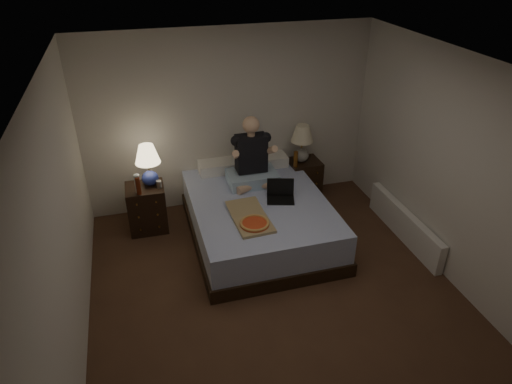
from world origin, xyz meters
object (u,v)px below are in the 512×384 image
object	(u,v)px
soda_can	(159,184)
nightstand_right	(303,179)
radiator	(404,225)
bed	(258,217)
water_bottle	(138,184)
pizza_box	(255,224)
beer_bottle_left	(138,186)
beer_bottle_right	(296,159)
person	(252,152)
nightstand_left	(147,208)
lamp_left	(148,165)
lamp_right	(302,144)
laptop	(281,192)

from	to	relation	value
soda_can	nightstand_right	bearing A→B (deg)	8.34
nightstand_right	radiator	xyz separation A→B (m)	(0.88, -1.37, -0.10)
bed	water_bottle	world-z (taller)	water_bottle
pizza_box	radiator	world-z (taller)	pizza_box
beer_bottle_left	beer_bottle_right	size ratio (longest dim) A/B	1.00
water_bottle	person	size ratio (longest dim) A/B	0.27
radiator	bed	bearing A→B (deg)	162.19
nightstand_right	radiator	world-z (taller)	nightstand_right
bed	nightstand_right	distance (m)	1.22
nightstand_right	person	world-z (taller)	person
nightstand_left	lamp_left	distance (m)	0.61
bed	radiator	world-z (taller)	bed
beer_bottle_left	beer_bottle_right	distance (m)	2.21
bed	beer_bottle_right	bearing A→B (deg)	41.55
lamp_left	water_bottle	bearing A→B (deg)	-135.09
lamp_right	person	world-z (taller)	person
water_bottle	beer_bottle_right	distance (m)	2.21
beer_bottle_right	pizza_box	size ratio (longest dim) A/B	0.30
water_bottle	person	bearing A→B (deg)	-0.53
bed	nightstand_right	bearing A→B (deg)	40.12
nightstand_right	water_bottle	world-z (taller)	water_bottle
water_bottle	radiator	world-z (taller)	water_bottle
lamp_left	pizza_box	size ratio (longest dim) A/B	0.74
bed	beer_bottle_right	distance (m)	1.08
nightstand_left	water_bottle	world-z (taller)	water_bottle
bed	lamp_left	size ratio (longest dim) A/B	3.97
nightstand_right	laptop	size ratio (longest dim) A/B	1.74
nightstand_left	radiator	world-z (taller)	nightstand_left
bed	laptop	world-z (taller)	laptop
beer_bottle_right	lamp_left	bearing A→B (deg)	-178.09
nightstand_right	nightstand_left	bearing A→B (deg)	-175.92
beer_bottle_left	person	xyz separation A→B (m)	(1.48, 0.03, 0.27)
beer_bottle_left	soda_can	bearing A→B (deg)	19.63
soda_can	beer_bottle_right	size ratio (longest dim) A/B	0.43
laptop	radiator	bearing A→B (deg)	-0.21
lamp_right	water_bottle	xyz separation A→B (m)	(-2.33, -0.37, -0.11)
nightstand_right	soda_can	world-z (taller)	soda_can
radiator	water_bottle	bearing A→B (deg)	162.85
nightstand_right	person	size ratio (longest dim) A/B	0.64
bed	lamp_left	xyz separation A→B (m)	(-1.29, 0.59, 0.64)
nightstand_right	person	distance (m)	1.21
beer_bottle_left	radiator	world-z (taller)	beer_bottle_left
lamp_left	pizza_box	distance (m)	1.64
nightstand_left	nightstand_right	bearing A→B (deg)	7.11
lamp_left	water_bottle	size ratio (longest dim) A/B	2.24
lamp_right	soda_can	size ratio (longest dim) A/B	5.60
beer_bottle_right	laptop	world-z (taller)	beer_bottle_right
bed	laptop	bearing A→B (deg)	-25.62
nightstand_right	soda_can	distance (m)	2.18
nightstand_right	person	xyz separation A→B (m)	(-0.89, -0.37, 0.73)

